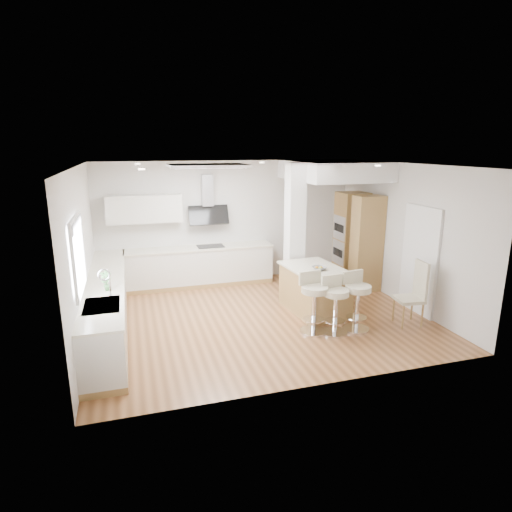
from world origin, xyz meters
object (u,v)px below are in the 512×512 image
object	(u,v)px
bar_stool_a	(314,299)
bar_stool_b	(335,302)
bar_stool_c	(357,298)
dining_chair	(415,291)
peninsula	(314,289)

from	to	relation	value
bar_stool_a	bar_stool_b	bearing A→B (deg)	-29.90
bar_stool_b	bar_stool_c	distance (m)	0.43
dining_chair	peninsula	bearing A→B (deg)	150.69
dining_chair	bar_stool_b	bearing A→B (deg)	-174.75
bar_stool_b	dining_chair	xyz separation A→B (m)	(1.53, -0.06, 0.06)
bar_stool_b	bar_stool_c	xyz separation A→B (m)	(0.42, 0.02, 0.02)
peninsula	bar_stool_b	xyz separation A→B (m)	(-0.09, -1.02, 0.12)
bar_stool_a	dining_chair	distance (m)	1.88
bar_stool_a	bar_stool_c	size ratio (longest dim) A/B	1.02
bar_stool_a	bar_stool_c	distance (m)	0.76
peninsula	bar_stool_c	world-z (taller)	bar_stool_c
bar_stool_c	peninsula	bearing A→B (deg)	101.22
peninsula	bar_stool_c	bearing A→B (deg)	-76.18
bar_stool_b	bar_stool_c	world-z (taller)	bar_stool_c
peninsula	bar_stool_c	distance (m)	1.06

